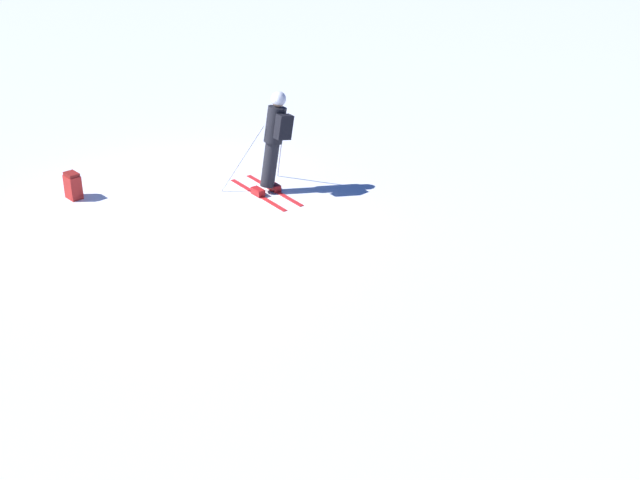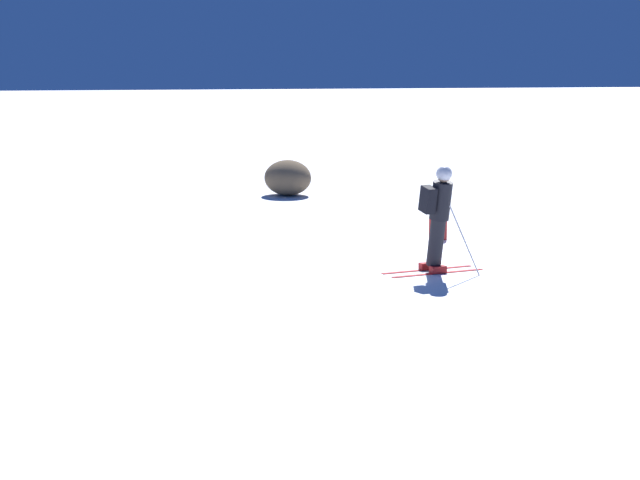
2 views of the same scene
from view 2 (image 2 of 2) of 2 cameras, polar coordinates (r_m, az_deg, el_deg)
ground_plane at (r=19.99m, az=4.52°, el=-0.96°), size 300.00×300.00×0.00m
skier at (r=18.34m, az=6.32°, el=1.46°), size 1.27×1.83×1.91m
spare_backpack at (r=22.10m, az=6.31°, el=0.63°), size 0.29×0.35×0.50m
exposed_boulder_1 at (r=29.63m, az=-1.73°, el=3.34°), size 1.51×1.28×0.98m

